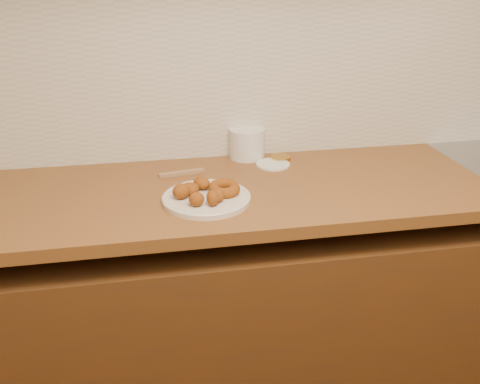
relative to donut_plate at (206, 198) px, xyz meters
name	(u,v)px	position (x,y,z in m)	size (l,w,h in m)	color
wall_back	(312,29)	(0.44, 0.40, 0.44)	(4.00, 0.02, 2.70)	#B9AB8C
base_cabinet	(322,305)	(0.44, 0.09, -0.52)	(3.60, 0.60, 0.77)	#562E10
butcher_block	(136,199)	(-0.21, 0.09, -0.03)	(2.30, 0.62, 0.04)	brown
backsplash	(311,72)	(0.44, 0.39, 0.29)	(3.60, 0.02, 0.60)	beige
donut_plate	(206,198)	(0.00, 0.00, 0.00)	(0.27, 0.27, 0.02)	beige
ring_donut	(224,188)	(0.06, 0.01, 0.02)	(0.10, 0.10, 0.03)	brown
fried_dough_chunks	(198,191)	(-0.03, -0.01, 0.03)	(0.16, 0.19, 0.05)	brown
plastic_tub	(247,143)	(0.19, 0.36, 0.05)	(0.13, 0.13, 0.11)	silver
tub_lid	(273,164)	(0.27, 0.25, 0.00)	(0.12, 0.12, 0.01)	silver
brass_jar_lid	(281,158)	(0.31, 0.31, 0.00)	(0.07, 0.07, 0.01)	#BC8933
wooden_utensil	(182,173)	(-0.06, 0.23, 0.00)	(0.16, 0.02, 0.01)	#946E4E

